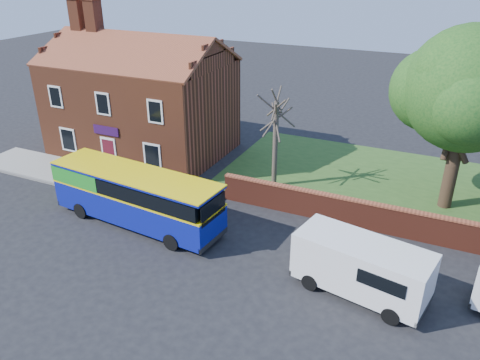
% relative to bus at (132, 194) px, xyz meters
% --- Properties ---
extents(ground, '(120.00, 120.00, 0.00)m').
position_rel_bus_xyz_m(ground, '(1.35, -2.45, -1.71)').
color(ground, black).
rests_on(ground, ground).
extents(pavement, '(18.00, 3.50, 0.12)m').
position_rel_bus_xyz_m(pavement, '(-5.65, 3.30, -1.65)').
color(pavement, gray).
rests_on(pavement, ground).
extents(kerb, '(18.00, 0.15, 0.14)m').
position_rel_bus_xyz_m(kerb, '(-5.65, 1.55, -1.64)').
color(kerb, slate).
rests_on(kerb, ground).
extents(grass_strip, '(26.00, 12.00, 0.04)m').
position_rel_bus_xyz_m(grass_strip, '(14.35, 10.55, -1.69)').
color(grass_strip, '#426B28').
rests_on(grass_strip, ground).
extents(shop_building, '(12.30, 8.13, 10.50)m').
position_rel_bus_xyz_m(shop_building, '(-5.68, 9.05, 1.71)').
color(shop_building, brown).
rests_on(shop_building, ground).
extents(boundary_wall, '(22.00, 0.38, 1.60)m').
position_rel_bus_xyz_m(boundary_wall, '(14.35, 4.55, -0.89)').
color(boundary_wall, maroon).
rests_on(boundary_wall, ground).
extents(bus, '(10.03, 3.38, 3.00)m').
position_rel_bus_xyz_m(bus, '(0.00, 0.00, 0.00)').
color(bus, '#0D1791').
rests_on(bus, ground).
extents(van_near, '(5.94, 3.30, 2.46)m').
position_rel_bus_xyz_m(van_near, '(12.41, -0.88, -0.32)').
color(van_near, white).
rests_on(van_near, ground).
extents(large_tree, '(8.39, 6.64, 10.23)m').
position_rel_bus_xyz_m(large_tree, '(15.37, 9.16, 4.99)').
color(large_tree, black).
rests_on(large_tree, ground).
extents(bare_tree, '(2.25, 2.68, 6.00)m').
position_rel_bus_xyz_m(bare_tree, '(5.34, 7.32, 1.37)').
color(bare_tree, '#4C4238').
rests_on(bare_tree, ground).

